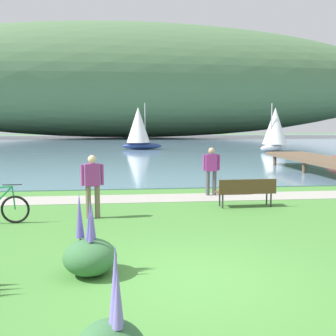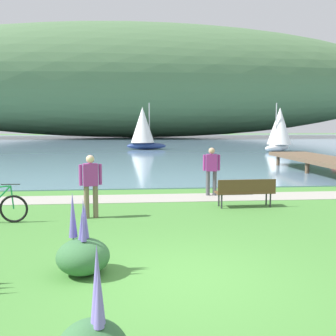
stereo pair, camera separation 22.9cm
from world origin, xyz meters
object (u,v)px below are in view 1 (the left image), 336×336
object	(u,v)px
person_at_shoreline	(211,168)
sailboat_toward_hillside	(275,129)
person_on_the_grass	(92,182)
park_bench_near_camera	(246,190)
sailboat_mid_bay	(139,128)

from	to	relation	value
person_at_shoreline	sailboat_toward_hillside	world-z (taller)	sailboat_toward_hillside
person_at_shoreline	person_on_the_grass	size ratio (longest dim) A/B	1.00
person_on_the_grass	park_bench_near_camera	bearing A→B (deg)	11.87
sailboat_toward_hillside	park_bench_near_camera	bearing A→B (deg)	-113.14
sailboat_toward_hillside	person_at_shoreline	bearing A→B (deg)	-116.43
sailboat_mid_bay	sailboat_toward_hillside	size ratio (longest dim) A/B	1.04
park_bench_near_camera	person_on_the_grass	xyz separation A→B (m)	(-4.55, -0.96, 0.46)
park_bench_near_camera	sailboat_toward_hillside	world-z (taller)	sailboat_toward_hillside
park_bench_near_camera	person_at_shoreline	world-z (taller)	person_at_shoreline
park_bench_near_camera	person_on_the_grass	world-z (taller)	person_on_the_grass
person_on_the_grass	sailboat_mid_bay	world-z (taller)	sailboat_mid_bay
person_on_the_grass	sailboat_mid_bay	size ratio (longest dim) A/B	0.37
person_on_the_grass	sailboat_mid_bay	xyz separation A→B (m)	(2.24, 28.74, 1.23)
person_at_shoreline	person_on_the_grass	world-z (taller)	same
park_bench_near_camera	person_at_shoreline	bearing A→B (deg)	107.30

